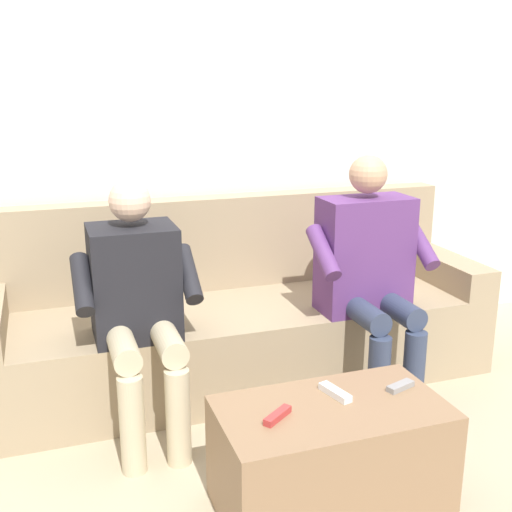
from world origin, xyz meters
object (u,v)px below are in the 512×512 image
(person_right_seated, at_px, (137,296))
(remote_gray, at_px, (400,386))
(coffee_table, at_px, (330,456))
(person_left_seated, at_px, (370,266))
(remote_red, at_px, (278,416))
(couch, at_px, (236,321))
(remote_white, at_px, (335,392))

(person_right_seated, relative_size, remote_gray, 9.48)
(coffee_table, relative_size, person_right_seated, 0.73)
(coffee_table, xyz_separation_m, person_left_seated, (-0.55, -0.75, 0.44))
(person_right_seated, bearing_deg, remote_red, 113.16)
(couch, height_order, person_right_seated, person_right_seated)
(remote_white, height_order, remote_gray, remote_white)
(person_right_seated, bearing_deg, coffee_table, 125.27)
(coffee_table, height_order, person_left_seated, person_left_seated)
(person_right_seated, bearing_deg, remote_gray, 138.66)
(couch, height_order, person_left_seated, person_left_seated)
(couch, xyz_separation_m, person_left_seated, (-0.55, 0.37, 0.35))
(person_right_seated, distance_m, remote_gray, 1.13)
(couch, relative_size, remote_gray, 22.04)
(coffee_table, distance_m, remote_white, 0.23)
(person_left_seated, bearing_deg, remote_red, 45.44)
(coffee_table, xyz_separation_m, person_right_seated, (0.55, -0.77, 0.41))
(remote_gray, bearing_deg, couch, 86.80)
(coffee_table, relative_size, person_left_seated, 0.69)
(coffee_table, height_order, remote_white, remote_white)
(remote_red, bearing_deg, remote_white, 161.92)
(person_right_seated, bearing_deg, remote_white, 129.87)
(coffee_table, bearing_deg, remote_gray, -173.15)
(remote_red, bearing_deg, person_left_seated, -170.84)
(remote_red, distance_m, remote_gray, 0.50)
(couch, distance_m, remote_white, 1.06)
(couch, xyz_separation_m, remote_red, (0.21, 1.14, 0.12))
(coffee_table, bearing_deg, person_left_seated, -126.03)
(person_left_seated, xyz_separation_m, person_right_seated, (1.09, -0.02, -0.03))
(couch, distance_m, remote_red, 1.16)
(person_left_seated, height_order, remote_red, person_left_seated)
(person_left_seated, relative_size, person_right_seated, 1.06)
(person_right_seated, bearing_deg, couch, -147.09)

